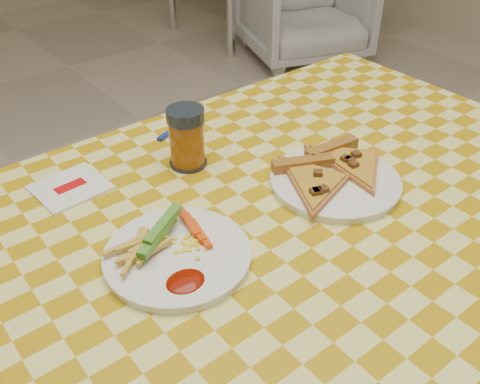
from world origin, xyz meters
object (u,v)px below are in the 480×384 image
object	(u,v)px
plate_right	(335,183)
table	(278,260)
plate_left	(178,257)
bg_chair	(305,0)
drink_glass	(187,138)

from	to	relation	value
plate_right	table	bearing A→B (deg)	-171.32
plate_right	plate_left	bearing A→B (deg)	178.33
plate_left	bg_chair	world-z (taller)	plate_left
plate_right	bg_chair	distance (m)	2.61
table	bg_chair	size ratio (longest dim) A/B	1.81
drink_glass	bg_chair	size ratio (longest dim) A/B	0.16
table	drink_glass	size ratio (longest dim) A/B	11.46
plate_right	drink_glass	bearing A→B (deg)	126.56
bg_chair	plate_right	bearing A→B (deg)	-113.88
plate_left	bg_chair	xyz separation A→B (m)	(2.09, 1.86, -0.41)
plate_right	drink_glass	world-z (taller)	drink_glass
table	plate_left	size ratio (longest dim) A/B	6.11
plate_right	bg_chair	bearing A→B (deg)	46.45
drink_glass	bg_chair	distance (m)	2.59
table	bg_chair	xyz separation A→B (m)	(1.92, 1.89, -0.33)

